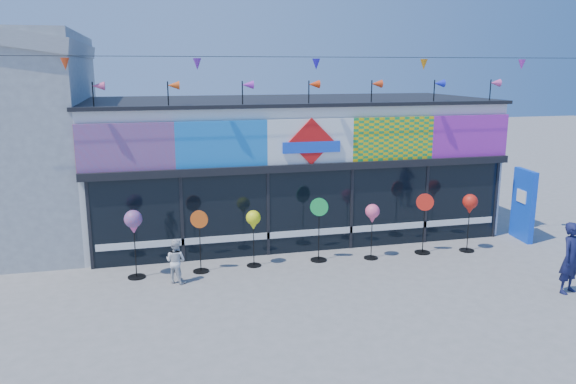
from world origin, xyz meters
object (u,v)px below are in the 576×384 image
object	(u,v)px
spinner_6	(470,206)
spinner_5	(424,222)
adult_man	(571,258)
child	(176,261)
spinner_1	(200,240)
spinner_4	(372,215)
spinner_0	(133,224)
spinner_3	(319,228)
blue_sign	(523,205)
spinner_2	(253,222)

from	to	relation	value
spinner_6	spinner_5	bearing A→B (deg)	173.88
adult_man	child	world-z (taller)	adult_man
spinner_1	spinner_4	distance (m)	4.57
adult_man	spinner_5	bearing A→B (deg)	99.17
spinner_0	spinner_4	world-z (taller)	spinner_0
spinner_3	spinner_6	xyz separation A→B (m)	(4.28, -0.25, 0.40)
spinner_0	spinner_1	size ratio (longest dim) A/B	1.07
blue_sign	spinner_3	bearing A→B (deg)	-170.83
spinner_4	spinner_6	size ratio (longest dim) A/B	0.92
spinner_1	spinner_5	world-z (taller)	spinner_5
spinner_3	spinner_6	distance (m)	4.30
spinner_5	adult_man	distance (m)	3.87
child	spinner_4	bearing A→B (deg)	-138.91
spinner_2	spinner_6	world-z (taller)	spinner_6
spinner_3	spinner_1	bearing A→B (deg)	-178.42
spinner_5	spinner_2	bearing A→B (deg)	178.56
spinner_4	spinner_5	bearing A→B (deg)	2.56
spinner_1	child	bearing A→B (deg)	-137.73
spinner_6	adult_man	size ratio (longest dim) A/B	0.99
spinner_0	adult_man	distance (m)	10.19
adult_man	child	xyz separation A→B (m)	(-8.67, 2.80, -0.29)
blue_sign	spinner_5	distance (m)	3.49
spinner_5	spinner_3	bearing A→B (deg)	177.91
blue_sign	spinner_0	world-z (taller)	blue_sign
spinner_4	spinner_6	world-z (taller)	spinner_6
spinner_4	adult_man	size ratio (longest dim) A/B	0.91
spinner_2	spinner_5	world-z (taller)	spinner_5
child	spinner_1	bearing A→B (deg)	-102.00
spinner_1	spinner_4	world-z (taller)	spinner_1
blue_sign	spinner_2	size ratio (longest dim) A/B	1.43
spinner_2	spinner_3	size ratio (longest dim) A/B	0.87
adult_man	child	bearing A→B (deg)	141.47
spinner_1	spinner_0	bearing A→B (deg)	-179.01
child	adult_man	bearing A→B (deg)	-162.14
spinner_4	spinner_5	distance (m)	1.59
blue_sign	adult_man	distance (m)	4.12
spinner_0	child	xyz separation A→B (m)	(0.93, -0.55, -0.83)
child	spinner_3	bearing A→B (deg)	-134.25
spinner_4	child	bearing A→B (deg)	-174.64
spinner_0	spinner_3	bearing A→B (deg)	1.38
spinner_0	spinner_4	bearing A→B (deg)	-0.61
child	spinner_5	bearing A→B (deg)	-139.55
spinner_1	spinner_5	distance (m)	6.11
adult_man	child	size ratio (longest dim) A/B	1.55
spinner_4	spinner_6	distance (m)	2.86
spinner_6	child	size ratio (longest dim) A/B	1.53
spinner_1	spinner_3	bearing A→B (deg)	1.58
spinner_6	adult_man	distance (m)	3.31
blue_sign	spinner_5	size ratio (longest dim) A/B	1.25
spinner_2	spinner_4	distance (m)	3.18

